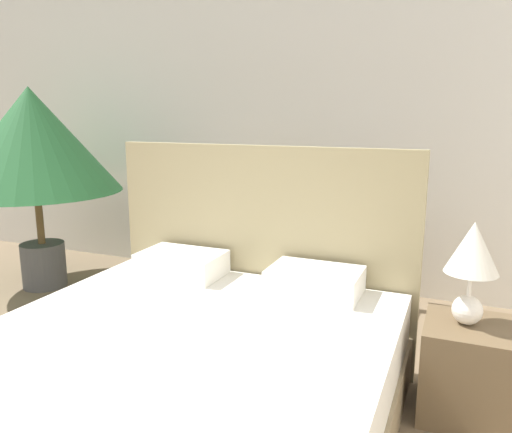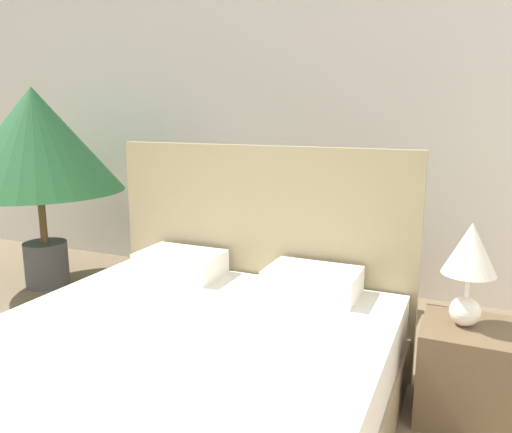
{
  "view_description": "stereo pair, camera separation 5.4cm",
  "coord_description": "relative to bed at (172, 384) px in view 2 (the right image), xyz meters",
  "views": [
    {
      "loc": [
        1.34,
        -0.42,
        1.48
      ],
      "look_at": [
        0.04,
        2.67,
        0.77
      ],
      "focal_mm": 35.0,
      "sensor_mm": 36.0,
      "label": 1
    },
    {
      "loc": [
        1.39,
        -0.4,
        1.48
      ],
      "look_at": [
        0.04,
        2.67,
        0.77
      ],
      "focal_mm": 35.0,
      "sensor_mm": 36.0,
      "label": 2
    }
  ],
  "objects": [
    {
      "name": "bed",
      "position": [
        0.0,
        0.0,
        0.0
      ],
      "size": [
        1.86,
        2.13,
        1.29
      ],
      "color": "#8C7A5B",
      "rests_on": "ground_plane"
    },
    {
      "name": "armchair_near_window_right",
      "position": [
        0.13,
        1.77,
        0.01
      ],
      "size": [
        0.65,
        0.62,
        0.93
      ],
      "rotation": [
        0.0,
        0.0,
        -0.06
      ],
      "color": "silver",
      "rests_on": "ground_plane"
    },
    {
      "name": "nightstand",
      "position": [
        1.19,
        0.75,
        -0.05
      ],
      "size": [
        0.43,
        0.44,
        0.48
      ],
      "color": "brown",
      "rests_on": "ground_plane"
    },
    {
      "name": "wall_back",
      "position": [
        -0.24,
        2.37,
        1.16
      ],
      "size": [
        10.0,
        0.06,
        2.9
      ],
      "color": "silver",
      "rests_on": "ground_plane"
    },
    {
      "name": "table_lamp",
      "position": [
        1.17,
        0.75,
        0.52
      ],
      "size": [
        0.25,
        0.25,
        0.5
      ],
      "color": "white",
      "rests_on": "nightstand"
    },
    {
      "name": "potted_palm",
      "position": [
        -2.17,
        1.36,
        0.93
      ],
      "size": [
        1.39,
        1.39,
        1.68
      ],
      "color": "#4C4C4C",
      "rests_on": "ground_plane"
    },
    {
      "name": "side_table",
      "position": [
        -0.39,
        1.78,
        -0.05
      ],
      "size": [
        0.37,
        0.37,
        0.48
      ],
      "color": "gold",
      "rests_on": "ground_plane"
    },
    {
      "name": "armchair_near_window_left",
      "position": [
        -0.92,
        1.77,
        0.01
      ],
      "size": [
        0.65,
        0.63,
        0.93
      ],
      "rotation": [
        0.0,
        0.0,
        0.08
      ],
      "color": "silver",
      "rests_on": "ground_plane"
    }
  ]
}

